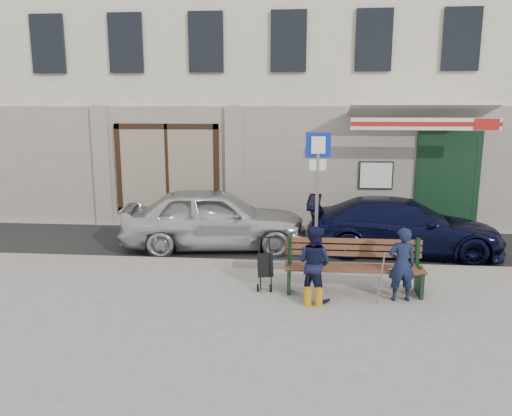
# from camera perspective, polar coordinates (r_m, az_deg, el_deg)

# --- Properties ---
(ground) EXTENTS (80.00, 80.00, 0.00)m
(ground) POSITION_cam_1_polar(r_m,az_deg,el_deg) (8.76, 2.44, -9.89)
(ground) COLOR #9E9991
(ground) RESTS_ON ground
(asphalt_lane) EXTENTS (60.00, 3.20, 0.01)m
(asphalt_lane) POSITION_cam_1_polar(r_m,az_deg,el_deg) (11.70, 3.19, -4.31)
(asphalt_lane) COLOR #282828
(asphalt_lane) RESTS_ON ground
(curb) EXTENTS (60.00, 0.18, 0.12)m
(curb) POSITION_cam_1_polar(r_m,az_deg,el_deg) (10.16, 2.87, -6.48)
(curb) COLOR #9E9384
(curb) RESTS_ON ground
(building) EXTENTS (20.00, 8.27, 10.00)m
(building) POSITION_cam_1_polar(r_m,az_deg,el_deg) (16.70, 4.13, 17.63)
(building) COLOR beige
(building) RESTS_ON ground
(car_silver) EXTENTS (4.31, 2.15, 1.41)m
(car_silver) POSITION_cam_1_polar(r_m,az_deg,el_deg) (11.36, -4.77, -1.18)
(car_silver) COLOR silver
(car_silver) RESTS_ON ground
(car_navy) EXTENTS (4.31, 2.00, 1.22)m
(car_navy) POSITION_cam_1_polar(r_m,az_deg,el_deg) (11.44, 16.45, -2.02)
(car_navy) COLOR black
(car_navy) RESTS_ON ground
(parking_sign) EXTENTS (0.50, 0.10, 2.69)m
(parking_sign) POSITION_cam_1_polar(r_m,az_deg,el_deg) (10.16, 7.04, 3.58)
(parking_sign) COLOR gray
(parking_sign) RESTS_ON ground
(bench) EXTENTS (2.40, 1.17, 0.98)m
(bench) POSITION_cam_1_polar(r_m,az_deg,el_deg) (8.88, 10.82, -6.65)
(bench) COLOR brown
(bench) RESTS_ON ground
(man) EXTENTS (0.49, 0.35, 1.25)m
(man) POSITION_cam_1_polar(r_m,az_deg,el_deg) (8.67, 16.32, -6.21)
(man) COLOR #141C37
(man) RESTS_ON ground
(woman) EXTENTS (0.79, 0.75, 1.28)m
(woman) POSITION_cam_1_polar(r_m,az_deg,el_deg) (8.41, 6.65, -6.27)
(woman) COLOR #121533
(woman) RESTS_ON ground
(stroller) EXTENTS (0.31, 0.41, 0.92)m
(stroller) POSITION_cam_1_polar(r_m,az_deg,el_deg) (8.94, 1.06, -6.68)
(stroller) COLOR black
(stroller) RESTS_ON ground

